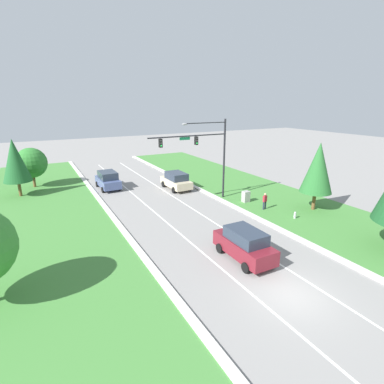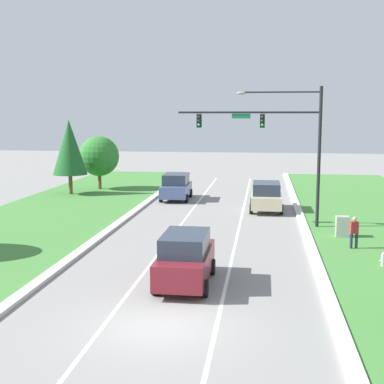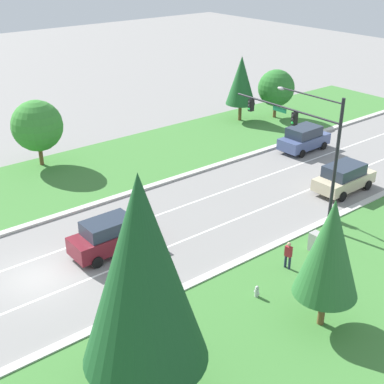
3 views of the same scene
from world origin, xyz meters
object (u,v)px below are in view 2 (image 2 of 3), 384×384
oak_near_left_tree (99,156)px  conifer_mid_left_tree (69,147)px  pedestrian (354,232)px  fire_hydrant (383,260)px  traffic_signal_mast (279,134)px  utility_cabinet (342,227)px  champagne_suv (266,196)px  burgundy_suv (185,258)px  slate_blue_suv (176,186)px

oak_near_left_tree → conifer_mid_left_tree: bearing=-113.7°
pedestrian → fire_hydrant: pedestrian is taller
pedestrian → oak_near_left_tree: oak_near_left_tree is taller
traffic_signal_mast → utility_cabinet: 6.57m
champagne_suv → pedestrian: bearing=-68.2°
burgundy_suv → conifer_mid_left_tree: conifer_mid_left_tree is taller
conifer_mid_left_tree → pedestrian: bearing=-37.7°
traffic_signal_mast → champagne_suv: 7.13m
champagne_suv → oak_near_left_tree: (-14.87, 8.73, 2.00)m
slate_blue_suv → fire_hydrant: (12.20, -17.73, -0.71)m
slate_blue_suv → fire_hydrant: 21.54m
champagne_suv → conifer_mid_left_tree: (-16.35, 5.37, 2.98)m
burgundy_suv → utility_cabinet: burgundy_suv is taller
utility_cabinet → oak_near_left_tree: (-19.00, 16.72, 2.42)m
traffic_signal_mast → burgundy_suv: (-3.85, -11.68, -4.50)m
fire_hydrant → conifer_mid_left_tree: bearing=138.4°
burgundy_suv → fire_hydrant: burgundy_suv is taller
traffic_signal_mast → fire_hydrant: traffic_signal_mast is taller
utility_cabinet → pedestrian: size_ratio=0.72×
traffic_signal_mast → conifer_mid_left_tree: traffic_signal_mast is taller
champagne_suv → conifer_mid_left_tree: bearing=161.4°
slate_blue_suv → utility_cabinet: size_ratio=3.85×
traffic_signal_mast → pedestrian: traffic_signal_mast is taller
utility_cabinet → oak_near_left_tree: size_ratio=0.25×
champagne_suv → burgundy_suv: size_ratio=1.03×
burgundy_suv → utility_cabinet: (7.34, 9.17, -0.46)m
pedestrian → conifer_mid_left_tree: 26.31m
oak_near_left_tree → traffic_signal_mast: bearing=-42.5°
pedestrian → fire_hydrant: bearing=96.5°
traffic_signal_mast → pedestrian: bearing=-54.2°
utility_cabinet → fire_hydrant: (0.98, -5.71, -0.26)m
conifer_mid_left_tree → champagne_suv: bearing=-18.2°
utility_cabinet → slate_blue_suv: bearing=133.0°
slate_blue_suv → fire_hydrant: slate_blue_suv is taller
burgundy_suv → conifer_mid_left_tree: size_ratio=0.73×
traffic_signal_mast → fire_hydrant: 10.73m
champagne_suv → slate_blue_suv: slate_blue_suv is taller
slate_blue_suv → pedestrian: (11.43, -14.63, -0.12)m
slate_blue_suv → conifer_mid_left_tree: conifer_mid_left_tree is taller
traffic_signal_mast → fire_hydrant: size_ratio=12.09×
traffic_signal_mast → oak_near_left_tree: 21.18m
slate_blue_suv → utility_cabinet: 16.45m
slate_blue_suv → oak_near_left_tree: oak_near_left_tree is taller
traffic_signal_mast → champagne_suv: traffic_signal_mast is taller
champagne_suv → pedestrian: champagne_suv is taller
burgundy_suv → fire_hydrant: size_ratio=6.61×
burgundy_suv → conifer_mid_left_tree: (-13.13, 22.53, 2.95)m
champagne_suv → conifer_mid_left_tree: size_ratio=0.75×
utility_cabinet → fire_hydrant: size_ratio=1.73×
utility_cabinet → conifer_mid_left_tree: conifer_mid_left_tree is taller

